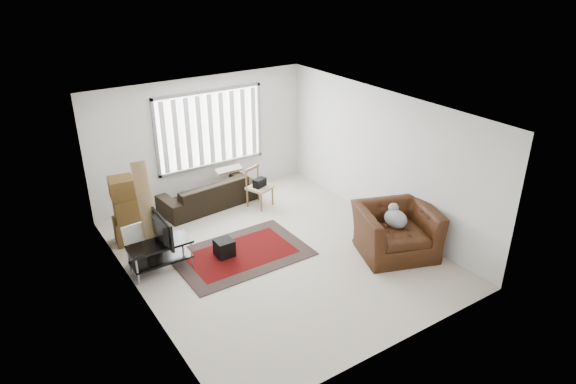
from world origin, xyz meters
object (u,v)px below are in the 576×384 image
object	(u,v)px
tv_stand	(160,251)
side_chair	(259,186)
moving_boxes	(127,213)
sofa	(208,189)
armchair	(396,228)

from	to	relation	value
tv_stand	side_chair	bearing A→B (deg)	24.75
tv_stand	moving_boxes	distance (m)	1.32
sofa	side_chair	world-z (taller)	side_chair
sofa	armchair	bearing A→B (deg)	113.42
tv_stand	armchair	bearing A→B (deg)	-25.43
side_chair	armchair	size ratio (longest dim) A/B	0.51
moving_boxes	side_chair	distance (m)	2.84
moving_boxes	tv_stand	bearing A→B (deg)	-83.98
moving_boxes	armchair	bearing A→B (deg)	-38.26
armchair	tv_stand	bearing A→B (deg)	174.69
side_chair	armchair	bearing A→B (deg)	-90.53
tv_stand	armchair	size ratio (longest dim) A/B	0.63
armchair	side_chair	bearing A→B (deg)	129.78
sofa	side_chair	xyz separation A→B (m)	(0.94, -0.59, 0.07)
tv_stand	sofa	size ratio (longest dim) A/B	0.51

